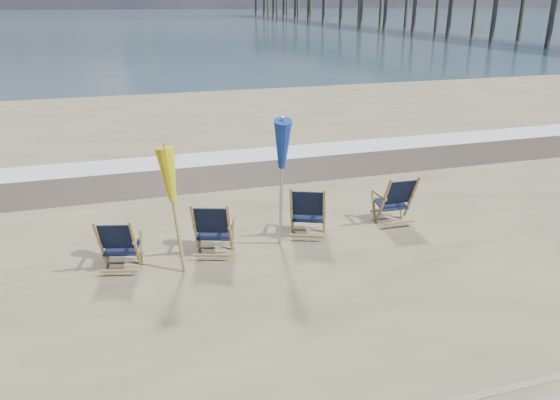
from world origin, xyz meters
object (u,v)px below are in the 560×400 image
(beach_chair_1, at_px, (230,230))
(beach_chair_2, at_px, (324,213))
(beach_chair_0, at_px, (135,245))
(beach_chair_3, at_px, (412,199))
(umbrella_yellow, at_px, (173,182))
(umbrella_blue, at_px, (281,146))

(beach_chair_1, xyz_separation_m, beach_chair_2, (1.81, 0.25, 0.00))
(beach_chair_0, relative_size, beach_chair_3, 0.93)
(beach_chair_3, xyz_separation_m, umbrella_yellow, (-4.60, -0.60, 0.99))
(beach_chair_0, height_order, beach_chair_3, beach_chair_3)
(umbrella_blue, bearing_deg, beach_chair_1, -176.70)
(beach_chair_3, relative_size, umbrella_yellow, 0.52)
(beach_chair_2, bearing_deg, umbrella_yellow, 32.22)
(beach_chair_1, distance_m, beach_chair_3, 3.73)
(beach_chair_0, relative_size, beach_chair_1, 0.93)
(beach_chair_1, bearing_deg, beach_chair_0, 21.54)
(beach_chair_2, distance_m, umbrella_blue, 1.64)
(umbrella_yellow, bearing_deg, beach_chair_1, 10.49)
(beach_chair_2, xyz_separation_m, umbrella_blue, (-0.88, -0.19, 1.37))
(beach_chair_1, relative_size, beach_chair_3, 1.00)
(beach_chair_0, height_order, umbrella_blue, umbrella_blue)
(beach_chair_2, distance_m, beach_chair_3, 1.91)
(beach_chair_0, bearing_deg, umbrella_yellow, -173.33)
(beach_chair_3, relative_size, umbrella_blue, 0.43)
(umbrella_yellow, distance_m, umbrella_blue, 1.88)
(beach_chair_2, bearing_deg, beach_chair_3, -150.95)
(umbrella_yellow, relative_size, umbrella_blue, 0.83)
(beach_chair_1, bearing_deg, umbrella_yellow, 29.44)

